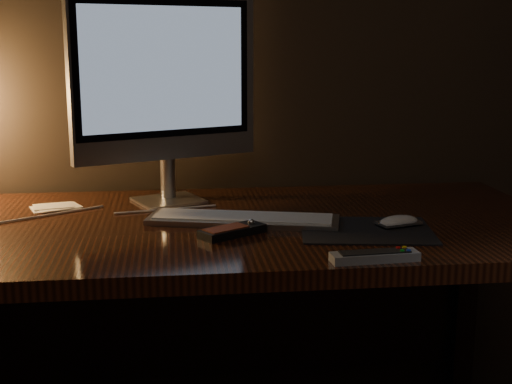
{
  "coord_description": "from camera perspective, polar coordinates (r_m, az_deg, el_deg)",
  "views": [
    {
      "loc": [
        -0.11,
        0.25,
        1.16
      ],
      "look_at": [
        0.07,
        1.73,
        0.84
      ],
      "focal_mm": 50.0,
      "sensor_mm": 36.0,
      "label": 1
    }
  ],
  "objects": [
    {
      "name": "papers",
      "position": [
        1.86,
        -15.76,
        -1.16
      ],
      "size": [
        0.13,
        0.11,
        0.01
      ],
      "primitive_type": "cube",
      "rotation": [
        0.0,
        0.0,
        0.34
      ],
      "color": "white",
      "rests_on": "desk"
    },
    {
      "name": "desk",
      "position": [
        1.76,
        -3.01,
        -5.87
      ],
      "size": [
        1.6,
        0.75,
        0.75
      ],
      "color": "#37190C",
      "rests_on": "ground"
    },
    {
      "name": "media_remote",
      "position": [
        1.54,
        -1.89,
        -3.11
      ],
      "size": [
        0.15,
        0.12,
        0.03
      ],
      "rotation": [
        0.0,
        0.0,
        0.56
      ],
      "color": "black",
      "rests_on": "desk"
    },
    {
      "name": "mouse",
      "position": [
        1.64,
        11.33,
        -2.45
      ],
      "size": [
        0.11,
        0.08,
        0.02
      ],
      "primitive_type": "ellipsoid",
      "rotation": [
        0.0,
        0.0,
        0.31
      ],
      "color": "white",
      "rests_on": "desk"
    },
    {
      "name": "keyboard",
      "position": [
        1.65,
        -1.04,
        -2.17
      ],
      "size": [
        0.46,
        0.23,
        0.02
      ],
      "primitive_type": "cube",
      "rotation": [
        0.0,
        0.0,
        -0.26
      ],
      "color": "silver",
      "rests_on": "desk"
    },
    {
      "name": "tv_remote",
      "position": [
        1.38,
        9.47,
        -5.08
      ],
      "size": [
        0.17,
        0.05,
        0.02
      ],
      "rotation": [
        0.0,
        0.0,
        0.06
      ],
      "color": "gray",
      "rests_on": "desk"
    },
    {
      "name": "cable",
      "position": [
        1.76,
        -11.68,
        -1.66
      ],
      "size": [
        0.5,
        0.19,
        0.0
      ],
      "primitive_type": "cylinder",
      "rotation": [
        0.0,
        1.57,
        0.36
      ],
      "color": "white",
      "rests_on": "desk"
    },
    {
      "name": "mousepad",
      "position": [
        1.59,
        8.83,
        -3.03
      ],
      "size": [
        0.32,
        0.27,
        0.0
      ],
      "primitive_type": "cube",
      "rotation": [
        0.0,
        0.0,
        -0.15
      ],
      "color": "black",
      "rests_on": "desk"
    },
    {
      "name": "monitor",
      "position": [
        1.82,
        -7.27,
        8.61
      ],
      "size": [
        0.47,
        0.22,
        0.52
      ],
      "rotation": [
        0.0,
        0.0,
        0.4
      ],
      "color": "silver",
      "rests_on": "desk"
    }
  ]
}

